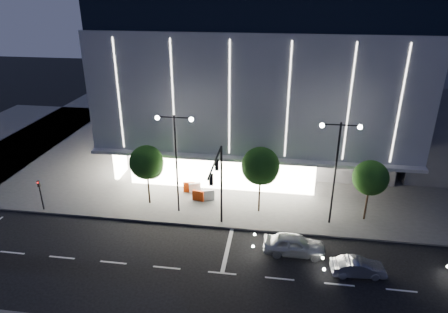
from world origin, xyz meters
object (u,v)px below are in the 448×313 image
(car_second, at_px, (358,267))
(barrier_a, at_px, (189,187))
(barrier_c, at_px, (198,196))
(traffic_mast, at_px, (218,177))
(tree_right, at_px, (370,180))
(tree_mid, at_px, (261,168))
(barrier_b, at_px, (209,195))
(tree_left, at_px, (147,164))
(car_lead, at_px, (294,244))
(street_lamp_west, at_px, (176,150))
(barrier_d, at_px, (195,188))
(street_lamp_east, at_px, (337,159))
(ped_signal_far, at_px, (40,192))

(car_second, relative_size, barrier_a, 3.38)
(car_second, bearing_deg, barrier_c, 51.99)
(traffic_mast, bearing_deg, tree_right, 17.02)
(tree_mid, bearing_deg, barrier_b, 165.14)
(tree_left, height_order, barrier_c, tree_left)
(car_lead, distance_m, barrier_b, 10.29)
(tree_left, height_order, car_second, tree_left)
(street_lamp_west, relative_size, barrier_d, 8.18)
(street_lamp_east, height_order, barrier_c, street_lamp_east)
(tree_mid, distance_m, barrier_b, 6.16)
(barrier_a, bearing_deg, barrier_b, -38.49)
(tree_left, distance_m, barrier_d, 5.58)
(tree_left, relative_size, barrier_c, 5.20)
(tree_mid, bearing_deg, ped_signal_far, -172.45)
(car_second, height_order, barrier_b, car_second)
(ped_signal_far, xyz_separation_m, car_lead, (21.99, -2.99, -1.10))
(barrier_b, bearing_deg, car_lead, -59.21)
(tree_left, distance_m, tree_mid, 10.00)
(ped_signal_far, bearing_deg, car_lead, -7.75)
(traffic_mast, distance_m, tree_right, 12.63)
(traffic_mast, height_order, street_lamp_east, street_lamp_east)
(barrier_b, relative_size, barrier_d, 1.00)
(tree_mid, height_order, tree_right, tree_mid)
(ped_signal_far, distance_m, barrier_d, 13.70)
(tree_right, height_order, car_lead, tree_right)
(ped_signal_far, distance_m, tree_right, 28.21)
(tree_right, height_order, barrier_b, tree_right)
(tree_mid, xyz_separation_m, barrier_b, (-4.77, 1.27, -3.68))
(barrier_b, bearing_deg, barrier_a, 131.16)
(barrier_c, relative_size, barrier_d, 1.00)
(tree_right, height_order, car_second, tree_right)
(car_lead, xyz_separation_m, barrier_c, (-8.66, 6.56, -0.14))
(tree_right, distance_m, barrier_b, 14.20)
(tree_mid, relative_size, barrier_c, 5.59)
(street_lamp_east, distance_m, barrier_c, 12.99)
(tree_mid, bearing_deg, traffic_mast, -129.42)
(street_lamp_west, bearing_deg, barrier_b, 45.37)
(ped_signal_far, xyz_separation_m, tree_right, (28.03, 2.52, 2.00))
(ped_signal_far, bearing_deg, tree_left, 15.61)
(tree_mid, height_order, barrier_c, tree_mid)
(barrier_b, bearing_deg, car_second, -53.32)
(barrier_a, height_order, barrier_c, same)
(traffic_mast, xyz_separation_m, barrier_d, (-3.30, 6.17, -4.38))
(traffic_mast, relative_size, car_lead, 1.53)
(street_lamp_east, bearing_deg, tree_right, 18.63)
(ped_signal_far, bearing_deg, tree_mid, 7.55)
(street_lamp_east, xyz_separation_m, tree_right, (3.03, 1.02, -2.07))
(barrier_a, bearing_deg, street_lamp_west, -99.55)
(street_lamp_west, height_order, tree_right, street_lamp_west)
(tree_left, xyz_separation_m, car_lead, (12.96, -5.51, -3.25))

